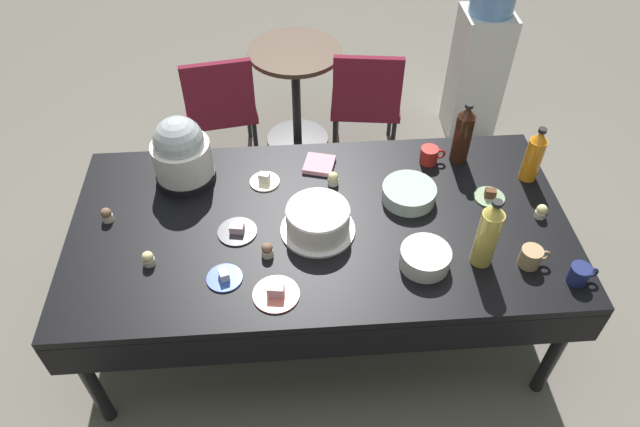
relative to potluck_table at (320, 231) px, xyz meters
The scene contains 27 objects.
ground 0.69m from the potluck_table, ahead, with size 9.00×9.00×0.00m, color slate.
potluck_table is the anchor object (origin of this frame).
frosted_layer_cake 0.14m from the potluck_table, 103.58° to the right, with size 0.32×0.32×0.13m.
slow_cooker 0.73m from the potluck_table, 151.69° to the left, with size 0.28×0.28×0.34m.
glass_salad_bowl 0.44m from the potluck_table, 15.57° to the left, with size 0.25×0.25×0.07m, color #B2C6BC.
ceramic_snack_bowl 0.50m from the potluck_table, 33.86° to the right, with size 0.21×0.21×0.08m, color silver.
dessert_plate_cream 0.37m from the potluck_table, 131.35° to the left, with size 0.14×0.14×0.05m.
dessert_plate_cobalt 0.51m from the potluck_table, 144.38° to the right, with size 0.15×0.15×0.05m.
dessert_plate_charcoal 0.37m from the potluck_table, behind, with size 0.17×0.17×0.04m.
dessert_plate_coral 0.44m from the potluck_table, 117.41° to the right, with size 0.19×0.19×0.06m.
dessert_plate_sage 0.80m from the potluck_table, ahead, with size 0.14×0.14×0.05m.
cupcake_mint 0.94m from the potluck_table, behind, with size 0.05×0.05×0.07m.
cupcake_vanilla 0.98m from the potluck_table, ahead, with size 0.05×0.05×0.07m.
cupcake_berry 0.75m from the potluck_table, 165.16° to the right, with size 0.05×0.05×0.07m.
cupcake_lemon 0.27m from the potluck_table, 71.95° to the left, with size 0.05×0.05×0.07m.
cupcake_rose 0.31m from the potluck_table, 142.43° to the right, with size 0.05×0.05×0.07m.
soda_bottle_cola 0.83m from the potluck_table, 28.09° to the left, with size 0.09×0.09×0.32m.
soda_bottle_ginger_ale 0.74m from the potluck_table, 22.71° to the right, with size 0.09×0.09×0.34m.
soda_bottle_orange_juice 1.05m from the potluck_table, 12.42° to the left, with size 0.08×0.08×0.29m.
coffee_mug_navy 1.09m from the potluck_table, 21.74° to the right, with size 0.12×0.08×0.08m.
coffee_mug_red 0.68m from the potluck_table, 33.26° to the left, with size 0.13×0.09×0.08m.
coffee_mug_tan 0.90m from the potluck_table, 19.81° to the right, with size 0.13×0.09×0.09m.
paper_napkin_stack 0.38m from the potluck_table, 86.43° to the left, with size 0.14×0.14×0.02m, color pink.
maroon_chair_left 1.44m from the potluck_table, 112.12° to the left, with size 0.50×0.50×0.85m.
maroon_chair_right 1.39m from the potluck_table, 73.58° to the left, with size 0.49×0.49×0.85m.
round_cafe_table 1.56m from the potluck_table, 91.85° to the left, with size 0.60×0.60×0.72m.
water_cooler 2.00m from the potluck_table, 53.40° to the left, with size 0.32×0.32×1.24m.
Camera 1 is at (-0.13, -1.76, 2.58)m, focal length 32.29 mm.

